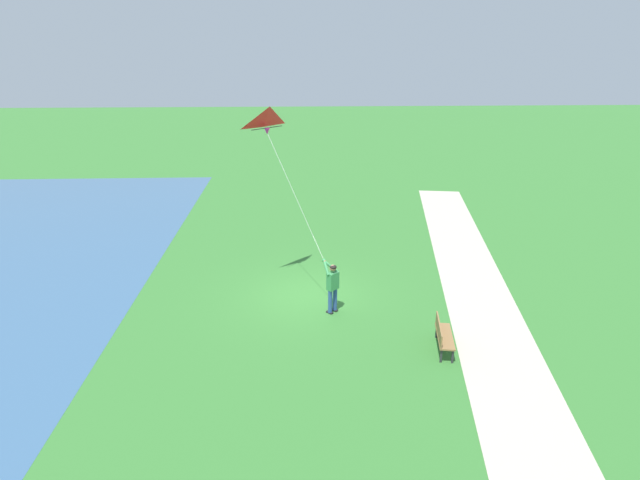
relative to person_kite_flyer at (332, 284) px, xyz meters
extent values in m
plane|color=#33702D|center=(0.86, -1.26, -1.05)|extent=(120.00, 120.00, 0.00)
cube|color=#B7AD99|center=(-5.04, 0.74, -1.04)|extent=(7.32, 31.99, 0.02)
cube|color=#232328|center=(0.09, 0.08, -1.02)|extent=(0.25, 0.25, 0.06)
cylinder|color=#2D4C8E|center=(0.07, 0.10, -0.60)|extent=(0.14, 0.14, 0.82)
cube|color=#232328|center=(-0.09, -0.08, -1.02)|extent=(0.25, 0.25, 0.06)
cylinder|color=#2D4C8E|center=(-0.10, -0.07, -0.60)|extent=(0.14, 0.14, 0.82)
cube|color=#38894C|center=(-0.02, 0.02, 0.11)|extent=(0.44, 0.44, 0.60)
sphere|color=#996B4C|center=(-0.02, 0.02, 0.57)|extent=(0.22, 0.22, 0.22)
ellipsoid|color=black|center=(-0.03, 0.03, 0.61)|extent=(0.32, 0.32, 0.13)
cylinder|color=#38894C|center=(0.20, -0.08, 0.56)|extent=(0.23, 0.56, 0.43)
cylinder|color=#38894C|center=(0.07, -0.20, 0.56)|extent=(0.56, 0.25, 0.43)
sphere|color=#996B4C|center=(0.25, -0.26, 0.69)|extent=(0.10, 0.10, 0.10)
pyramid|color=red|center=(1.97, -2.04, 5.11)|extent=(1.30, 1.27, 0.71)
cone|color=#E02D9E|center=(2.09, -2.17, 4.67)|extent=(0.28, 0.28, 0.22)
cylinder|color=black|center=(2.09, -2.17, 4.78)|extent=(0.98, 0.94, 0.02)
cylinder|color=silver|center=(1.17, -1.21, 2.66)|extent=(1.86, 1.93, 3.93)
cube|color=olive|center=(-3.15, 2.46, -0.60)|extent=(0.67, 1.55, 0.05)
cube|color=olive|center=(-2.96, 2.43, -0.37)|extent=(0.27, 1.49, 0.40)
cube|color=#2D2D33|center=(-3.41, 1.83, -0.82)|extent=(0.07, 0.07, 0.45)
cube|color=#2D2D33|center=(-3.10, 1.78, -0.82)|extent=(0.07, 0.07, 0.45)
cube|color=#2D2D33|center=(-3.21, 3.15, -0.82)|extent=(0.07, 0.07, 0.45)
cube|color=#2D2D33|center=(-2.89, 3.10, -0.82)|extent=(0.07, 0.07, 0.45)
camera|label=1|loc=(1.08, 15.71, 7.45)|focal=29.55mm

